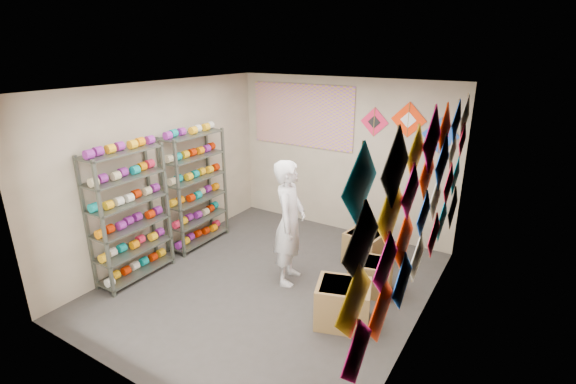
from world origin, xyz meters
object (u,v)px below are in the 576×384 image
Objects in this scene: shopkeeper at (290,223)px; carton_a at (343,304)px; carton_c at (366,247)px; shelf_rack_back at (195,190)px; shelf_rack_front at (129,216)px; carton_b at (370,276)px.

shopkeeper is 2.82× the size of carton_a.
carton_a is 1.10× the size of carton_c.
shelf_rack_back is 3.17m from carton_a.
shelf_rack_back is 1.07× the size of shopkeeper.
carton_b is at bearing 24.88° from shelf_rack_front.
shopkeeper is 1.33m from carton_a.
carton_b is at bearing 2.03° from shelf_rack_back.
carton_a is at bearing -69.95° from carton_c.
shelf_rack_front is 3.42m from carton_b.
shelf_rack_back is at bearing -154.37° from carton_c.
carton_b is (0.03, 0.83, -0.04)m from carton_a.
shopkeeper is (1.95, -0.22, -0.06)m from shelf_rack_back.
shelf_rack_back reaches higher than carton_b.
shelf_rack_front is 1.07× the size of shopkeeper.
shelf_rack_front reaches higher than shopkeeper.
shopkeeper is at bearing 29.01° from shelf_rack_front.
shopkeeper is at bearing 136.54° from carton_a.
shelf_rack_front is at bearing -166.68° from carton_b.
shelf_rack_front is 3.50m from carton_c.
carton_c is (0.72, 1.07, -0.64)m from shopkeeper.
shopkeeper reaches higher than carton_a.
carton_b is at bearing 70.10° from carton_a.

